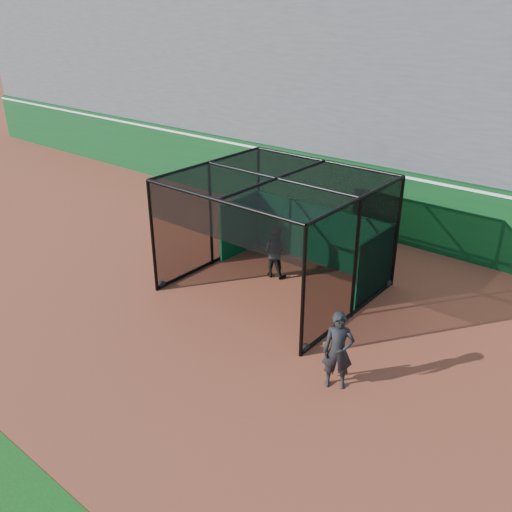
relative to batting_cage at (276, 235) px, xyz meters
The scene contains 6 objects.
ground 3.44m from the batting_cage, 92.21° to the right, with size 120.00×120.00×0.00m, color brown.
outfield_wall 5.48m from the batting_cage, 91.22° to the left, with size 50.00×0.50×2.50m.
grandstand 9.67m from the batting_cage, 90.72° to the left, with size 50.00×7.85×8.95m.
batting_cage is the anchor object (origin of this frame).
batter 1.13m from the batting_cage, 130.63° to the left, with size 0.77×0.60×1.58m, color black.
on_deck_player 4.68m from the batting_cage, 36.13° to the right, with size 0.77×0.70×1.77m.
Camera 1 is at (8.52, -8.05, 7.43)m, focal length 38.00 mm.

